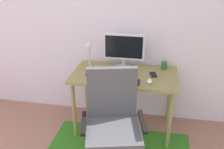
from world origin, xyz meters
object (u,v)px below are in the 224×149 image
object	(u,v)px
desk	(124,81)
computer_mouse	(150,81)
keyboard	(120,81)
monitor	(124,48)
cell_phone	(153,75)
coffee_cup	(164,65)
desk_lamp	(89,52)
office_chair	(113,131)

from	to	relation	value
desk	computer_mouse	world-z (taller)	computer_mouse
keyboard	computer_mouse	distance (m)	0.32
monitor	computer_mouse	world-z (taller)	monitor
cell_phone	coffee_cup	bearing A→B (deg)	46.45
desk	desk_lamp	bearing A→B (deg)	-166.70
computer_mouse	office_chair	size ratio (longest dim) A/B	0.10
cell_phone	desk_lamp	distance (m)	0.77
desk	desk_lamp	world-z (taller)	desk_lamp
monitor	cell_phone	bearing A→B (deg)	-22.12
computer_mouse	office_chair	distance (m)	0.68
keyboard	office_chair	size ratio (longest dim) A/B	0.41
desk	office_chair	bearing A→B (deg)	-90.63
computer_mouse	coffee_cup	bearing A→B (deg)	70.13
keyboard	computer_mouse	bearing A→B (deg)	6.43
desk	office_chair	size ratio (longest dim) A/B	1.15
coffee_cup	cell_phone	world-z (taller)	coffee_cup
keyboard	desk_lamp	world-z (taller)	desk_lamp
cell_phone	desk_lamp	xyz separation A→B (m)	(-0.71, -0.13, 0.27)
desk	keyboard	bearing A→B (deg)	-96.58
computer_mouse	desk_lamp	bearing A→B (deg)	173.29
keyboard	coffee_cup	bearing A→B (deg)	43.79
keyboard	office_chair	world-z (taller)	office_chair
keyboard	computer_mouse	world-z (taller)	computer_mouse
monitor	desk_lamp	xyz separation A→B (m)	(-0.34, -0.28, 0.03)
desk_lamp	keyboard	bearing A→B (deg)	-17.88
desk_lamp	office_chair	world-z (taller)	desk_lamp
monitor	office_chair	distance (m)	1.03
office_chair	computer_mouse	bearing A→B (deg)	46.41
monitor	cell_phone	distance (m)	0.46
monitor	office_chair	world-z (taller)	monitor
desk	cell_phone	size ratio (longest dim) A/B	8.63
computer_mouse	keyboard	bearing A→B (deg)	-173.57
desk_lamp	office_chair	size ratio (longest dim) A/B	0.39
desk	monitor	distance (m)	0.38
desk	keyboard	xyz separation A→B (m)	(-0.02, -0.21, 0.09)
keyboard	computer_mouse	size ratio (longest dim) A/B	4.13
keyboard	desk_lamp	distance (m)	0.46
coffee_cup	desk_lamp	xyz separation A→B (m)	(-0.83, -0.33, 0.23)
computer_mouse	office_chair	xyz separation A→B (m)	(-0.30, -0.53, -0.31)
computer_mouse	monitor	bearing A→B (deg)	133.16
keyboard	desk_lamp	size ratio (longest dim) A/B	1.03
coffee_cup	keyboard	bearing A→B (deg)	-136.21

